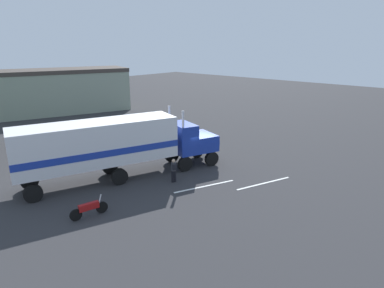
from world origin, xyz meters
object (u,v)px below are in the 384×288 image
at_px(person_bystander, 174,170).
at_px(motorcycle, 89,208).
at_px(parked_car, 62,137).
at_px(semi_truck, 114,144).

height_order(person_bystander, motorcycle, person_bystander).
bearing_deg(person_bystander, motorcycle, 179.07).
height_order(person_bystander, parked_car, person_bystander).
relative_size(person_bystander, parked_car, 0.35).
relative_size(person_bystander, motorcycle, 0.78).
distance_m(semi_truck, person_bystander, 4.38).
bearing_deg(parked_car, motorcycle, -113.10).
distance_m(semi_truck, parked_car, 10.35).
xyz_separation_m(person_bystander, parked_car, (-0.69, 13.52, -0.09)).
xyz_separation_m(person_bystander, motorcycle, (-6.41, 0.10, -0.41)).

